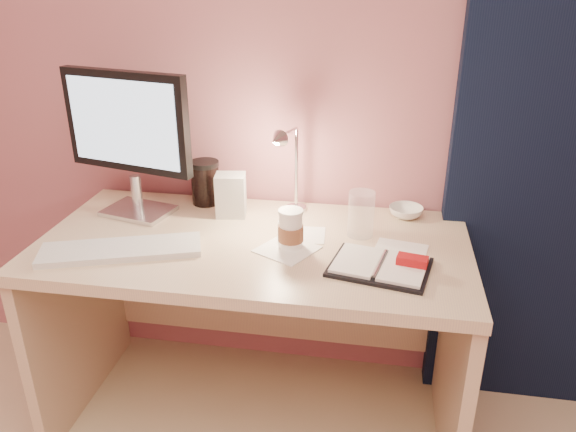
% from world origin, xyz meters
% --- Properties ---
extents(room, '(3.50, 3.50, 3.50)m').
position_xyz_m(room, '(0.95, 1.69, 1.14)').
color(room, '#C6B28E').
rests_on(room, ground).
extents(desk, '(1.40, 0.70, 0.73)m').
position_xyz_m(desk, '(0.00, 1.45, 0.50)').
color(desk, tan).
rests_on(desk, ground).
extents(monitor, '(0.47, 0.22, 0.51)m').
position_xyz_m(monitor, '(-0.46, 1.53, 1.04)').
color(monitor, silver).
rests_on(monitor, desk).
extents(keyboard, '(0.51, 0.30, 0.02)m').
position_xyz_m(keyboard, '(-0.39, 1.23, 0.74)').
color(keyboard, silver).
rests_on(keyboard, desk).
extents(planner, '(0.32, 0.27, 0.04)m').
position_xyz_m(planner, '(0.42, 1.26, 0.74)').
color(planner, black).
rests_on(planner, desk).
extents(paper_a, '(0.14, 0.14, 0.00)m').
position_xyz_m(paper_a, '(0.16, 1.45, 0.73)').
color(paper_a, white).
rests_on(paper_a, desk).
extents(paper_b, '(0.19, 0.19, 0.00)m').
position_xyz_m(paper_b, '(0.47, 1.38, 0.73)').
color(paper_b, white).
rests_on(paper_b, desk).
extents(paper_c, '(0.22, 0.22, 0.00)m').
position_xyz_m(paper_c, '(0.12, 1.34, 0.73)').
color(paper_c, white).
rests_on(paper_c, desk).
extents(coffee_cup, '(0.08, 0.08, 0.13)m').
position_xyz_m(coffee_cup, '(0.13, 1.35, 0.79)').
color(coffee_cup, white).
rests_on(coffee_cup, desk).
extents(clear_cup, '(0.09, 0.09, 0.15)m').
position_xyz_m(clear_cup, '(0.34, 1.48, 0.81)').
color(clear_cup, white).
rests_on(clear_cup, desk).
extents(bowl, '(0.13, 0.13, 0.04)m').
position_xyz_m(bowl, '(0.50, 1.66, 0.75)').
color(bowl, silver).
rests_on(bowl, desk).
extents(lotion_bottle, '(0.06, 0.06, 0.10)m').
position_xyz_m(lotion_bottle, '(0.10, 1.40, 0.78)').
color(lotion_bottle, white).
rests_on(lotion_bottle, desk).
extents(dark_jar, '(0.10, 0.10, 0.15)m').
position_xyz_m(dark_jar, '(-0.25, 1.66, 0.80)').
color(dark_jar, black).
rests_on(dark_jar, desk).
extents(product_box, '(0.11, 0.10, 0.16)m').
position_xyz_m(product_box, '(-0.12, 1.57, 0.81)').
color(product_box, beige).
rests_on(product_box, desk).
extents(desk_lamp, '(0.12, 0.20, 0.33)m').
position_xyz_m(desk_lamp, '(0.13, 1.58, 0.94)').
color(desk_lamp, silver).
rests_on(desk_lamp, desk).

